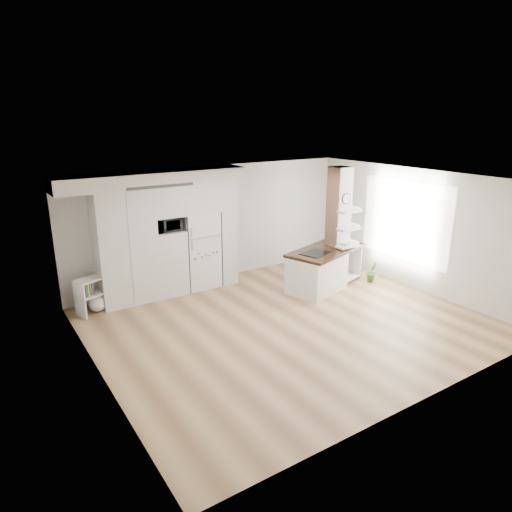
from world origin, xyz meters
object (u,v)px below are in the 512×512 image
at_px(refrigerator, 199,250).
at_px(bookshelf, 94,297).
at_px(kitchen_island, 320,269).
at_px(floor_plant_a, 372,272).

height_order(refrigerator, bookshelf, refrigerator).
xyz_separation_m(refrigerator, kitchen_island, (2.18, -1.65, -0.40)).
relative_size(refrigerator, kitchen_island, 0.80).
bearing_deg(refrigerator, kitchen_island, -37.14).
xyz_separation_m(refrigerator, bookshelf, (-2.43, -0.17, -0.56)).
relative_size(refrigerator, floor_plant_a, 3.62).
bearing_deg(bookshelf, refrigerator, -16.85).
xyz_separation_m(kitchen_island, floor_plant_a, (1.35, -0.31, -0.23)).
xyz_separation_m(bookshelf, floor_plant_a, (5.96, -1.79, -0.08)).
bearing_deg(floor_plant_a, refrigerator, 150.86).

